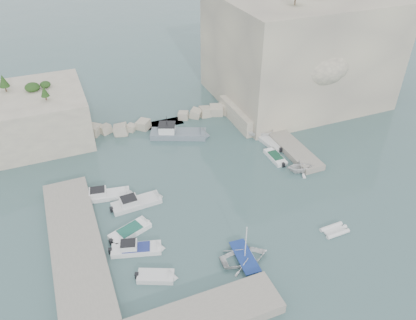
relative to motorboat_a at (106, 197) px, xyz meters
name	(u,v)px	position (x,y,z in m)	size (l,w,h in m)	color
ground	(227,208)	(12.69, -7.38, 0.00)	(400.00, 400.00, 0.00)	#426364
cliff_east	(298,49)	(35.69, 15.62, 8.50)	(26.00, 22.00, 17.00)	beige
cliff_terrace	(255,112)	(25.69, 10.62, 1.25)	(8.00, 10.00, 2.50)	beige
outcrop_west	(28,117)	(-7.31, 17.62, 3.50)	(16.00, 14.00, 7.00)	beige
quay_west	(78,253)	(-4.31, -8.38, 0.55)	(5.00, 24.00, 1.10)	#9E9689
ledge_east	(284,140)	(26.19, 2.62, 0.40)	(3.00, 16.00, 0.80)	#9E9689
breakwater	(163,119)	(11.69, 14.62, 0.70)	(28.00, 3.00, 1.40)	beige
motorboat_a	(106,197)	(0.00, 0.00, 0.00)	(6.20, 1.84, 1.40)	white
motorboat_b	(137,205)	(3.08, -2.76, 0.00)	(6.26, 2.05, 1.40)	silver
motorboat_c	(130,233)	(1.31, -7.05, 0.00)	(4.97, 1.81, 0.70)	white
motorboat_d	(137,251)	(1.31, -9.86, 0.00)	(5.56, 1.65, 1.40)	silver
motorboat_e	(156,278)	(2.17, -13.94, 0.00)	(3.81, 1.56, 0.70)	silver
rowboat	(245,260)	(11.07, -15.07, 0.00)	(3.56, 4.99, 1.03)	white
inflatable_dinghy	(334,232)	(21.87, -15.19, 0.00)	(3.06, 1.49, 0.44)	silver
tender_east_a	(299,172)	(24.41, -4.37, 0.00)	(3.09, 3.58, 1.88)	silver
tender_east_b	(275,159)	(22.96, -0.56, 0.00)	(4.46, 1.52, 0.70)	white
tender_east_c	(270,144)	(24.14, 2.99, 0.00)	(5.03, 1.63, 0.70)	silver
tender_east_d	(259,137)	(23.64, 5.32, 0.00)	(1.49, 3.97, 1.53)	white
work_boat	(178,137)	(12.57, 9.97, 0.00)	(8.93, 2.64, 2.20)	slate
rowboat_mast	(246,241)	(11.07, -15.07, 2.62)	(0.10, 0.10, 4.20)	white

